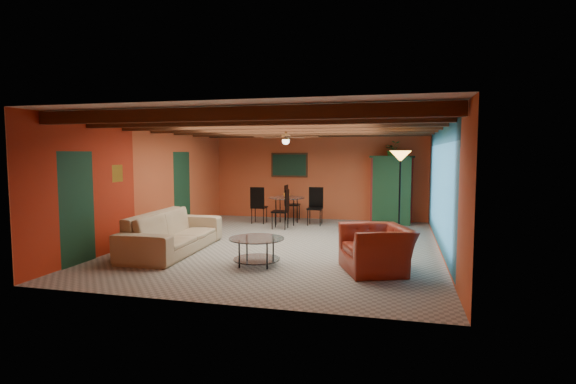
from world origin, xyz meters
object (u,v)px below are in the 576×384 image
(sofa, at_px, (173,232))
(armchair, at_px, (376,249))
(dining_table, at_px, (287,205))
(vase, at_px, (287,183))
(floor_lamp, at_px, (400,201))
(armoire, at_px, (392,191))
(coffee_table, at_px, (257,251))
(potted_plant, at_px, (392,150))

(sofa, xyz_separation_m, armchair, (4.12, -0.57, -0.02))
(sofa, height_order, dining_table, dining_table)
(armchair, relative_size, vase, 6.08)
(sofa, bearing_deg, floor_lamp, -78.77)
(sofa, bearing_deg, armoire, -43.31)
(coffee_table, height_order, floor_lamp, floor_lamp)
(coffee_table, relative_size, potted_plant, 2.11)
(dining_table, relative_size, vase, 10.43)
(sofa, relative_size, floor_lamp, 1.34)
(sofa, relative_size, potted_plant, 5.89)
(sofa, height_order, floor_lamp, floor_lamp)
(armchair, height_order, potted_plant, potted_plant)
(armchair, distance_m, coffee_table, 2.12)
(coffee_table, height_order, dining_table, dining_table)
(sofa, height_order, coffee_table, sofa)
(floor_lamp, height_order, vase, floor_lamp)
(sofa, relative_size, armoire, 1.48)
(coffee_table, bearing_deg, dining_table, 97.60)
(sofa, xyz_separation_m, dining_table, (1.39, 4.00, 0.13))
(sofa, relative_size, dining_table, 1.36)
(armoire, bearing_deg, dining_table, -144.81)
(armoire, bearing_deg, potted_plant, 0.00)
(coffee_table, distance_m, potted_plant, 6.31)
(sofa, xyz_separation_m, potted_plant, (4.27, 4.93, 1.71))
(sofa, height_order, potted_plant, potted_plant)
(armchair, bearing_deg, sofa, -119.55)
(dining_table, distance_m, floor_lamp, 4.28)
(coffee_table, relative_size, armoire, 0.53)
(armchair, height_order, vase, vase)
(vase, bearing_deg, armoire, 17.93)
(dining_table, height_order, vase, vase)
(sofa, xyz_separation_m, vase, (1.39, 4.00, 0.76))
(armoire, height_order, vase, armoire)
(floor_lamp, distance_m, vase, 4.25)
(armchair, xyz_separation_m, dining_table, (-2.73, 4.57, 0.14))
(armchair, relative_size, armoire, 0.63)
(coffee_table, distance_m, armoire, 6.07)
(sofa, distance_m, floor_lamp, 4.67)
(armchair, bearing_deg, coffee_table, -109.20)
(armchair, distance_m, vase, 5.38)
(floor_lamp, relative_size, vase, 10.56)
(armoire, bearing_deg, coffee_table, -94.75)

